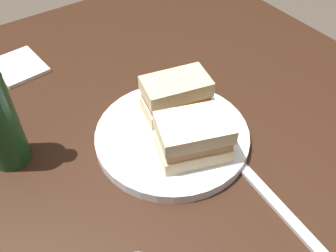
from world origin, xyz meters
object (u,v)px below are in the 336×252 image
plate (172,136)px  sandwich_half_right (176,96)px  sandwich_half_left (193,137)px  napkin (19,66)px  fork (280,208)px

plate → sandwich_half_right: bearing=-41.8°
plate → sandwich_half_right: 0.07m
sandwich_half_left → sandwich_half_right: bearing=-19.6°
plate → sandwich_half_left: bearing=-177.4°
sandwich_half_left → sandwich_half_right: sandwich_half_right is taller
plate → napkin: size_ratio=2.36×
plate → sandwich_half_left: (-0.05, -0.00, 0.04)m
plate → napkin: plate is taller
sandwich_half_left → sandwich_half_right: 0.10m
plate → fork: (-0.20, -0.05, -0.01)m
plate → fork: bearing=-166.4°
sandwich_half_left → napkin: (0.40, 0.15, -0.05)m
sandwich_half_right → napkin: size_ratio=1.12×
sandwich_half_right → napkin: (0.31, 0.18, -0.05)m
sandwich_half_right → plate: bearing=138.2°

